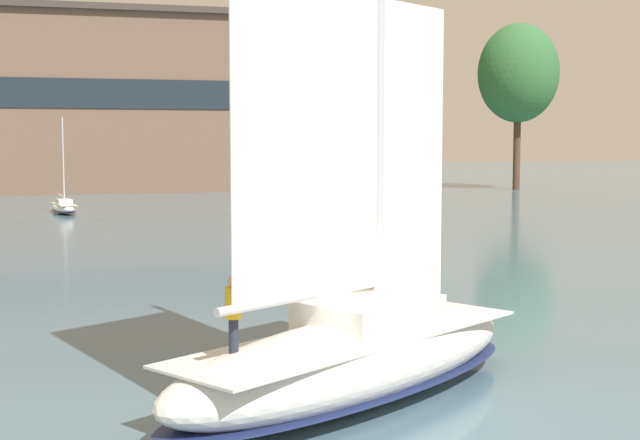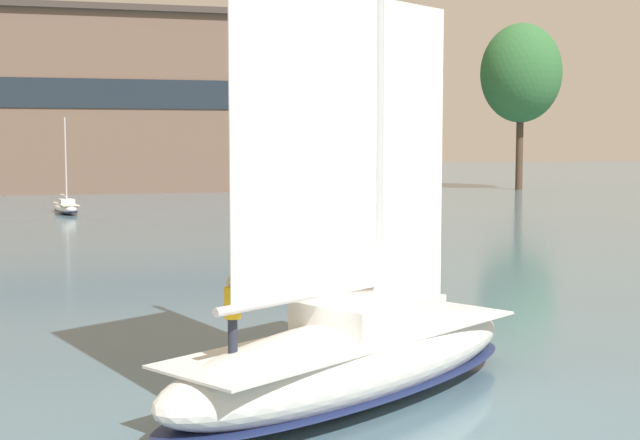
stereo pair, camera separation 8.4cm
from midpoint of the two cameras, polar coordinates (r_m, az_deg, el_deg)
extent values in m
plane|color=slate|center=(21.20, 2.24, -11.46)|extent=(400.00, 400.00, 0.00)
cube|color=brown|center=(110.53, -9.89, 7.19)|extent=(42.40, 17.70, 20.12)
cube|color=#1E2833|center=(101.68, -9.46, 7.94)|extent=(38.16, 0.10, 3.22)
cube|color=#423833|center=(111.40, -9.98, 12.54)|extent=(43.60, 18.90, 0.70)
cylinder|color=brown|center=(107.68, -0.28, 3.72)|extent=(0.53, 0.53, 6.61)
ellipsoid|color=#336B38|center=(107.67, -0.28, 6.55)|extent=(5.95, 5.95, 7.27)
cylinder|color=#4C3828|center=(110.18, 12.67, 4.70)|extent=(0.86, 0.86, 10.72)
ellipsoid|color=#336B38|center=(110.46, 12.76, 9.16)|extent=(9.65, 9.65, 11.79)
cylinder|color=brown|center=(108.01, 5.27, 4.84)|extent=(0.87, 0.87, 10.89)
ellipsoid|color=#285B2D|center=(108.31, 5.31, 9.47)|extent=(9.80, 9.80, 11.98)
ellipsoid|color=white|center=(20.94, 2.25, -8.94)|extent=(11.24, 8.81, 1.93)
ellipsoid|color=#19234C|center=(21.08, 2.24, -10.33)|extent=(11.36, 8.90, 0.23)
cube|color=silver|center=(20.82, 2.25, -7.44)|extent=(9.83, 7.65, 0.06)
cube|color=silver|center=(21.15, 3.25, -6.06)|extent=(3.87, 3.59, 0.79)
cylinder|color=silver|center=(21.17, 3.94, 12.13)|extent=(0.23, 0.23, 14.17)
cylinder|color=silver|center=(19.38, -0.87, -4.88)|extent=(4.39, 2.93, 0.19)
cube|color=white|center=(19.38, -0.47, 12.37)|extent=(3.96, 2.57, 11.62)
cube|color=white|center=(22.09, 6.06, 3.54)|extent=(2.11, 1.37, 7.79)
cylinder|color=#232838|center=(18.58, -5.48, -7.57)|extent=(0.28, 0.28, 0.85)
cylinder|color=gold|center=(18.43, -5.50, -5.30)|extent=(0.47, 0.47, 0.65)
sphere|color=tan|center=(18.35, -5.51, -3.93)|extent=(0.24, 0.24, 0.24)
ellipsoid|color=white|center=(75.97, -15.92, 0.77)|extent=(2.68, 5.84, 0.96)
ellipsoid|color=#19234C|center=(75.99, -15.92, 0.57)|extent=(2.70, 5.90, 0.12)
cube|color=beige|center=(75.95, -15.93, 0.99)|extent=(2.29, 5.13, 0.06)
cube|color=silver|center=(75.66, -15.89, 1.15)|extent=(1.40, 1.77, 0.39)
cylinder|color=silver|center=(75.34, -15.93, 3.67)|extent=(0.11, 0.11, 7.05)
cylinder|color=silver|center=(76.72, -16.05, 1.48)|extent=(0.60, 2.51, 0.10)
cylinder|color=white|center=(76.71, -16.05, 1.53)|extent=(0.61, 2.27, 0.15)
ellipsoid|color=#232328|center=(57.82, -1.12, -0.26)|extent=(7.07, 3.42, 1.16)
ellipsoid|color=#19234C|center=(57.85, -1.12, -0.57)|extent=(7.14, 3.46, 0.14)
cube|color=#BCB7A8|center=(57.79, -1.12, 0.09)|extent=(6.21, 2.94, 0.06)
cube|color=#333D4C|center=(57.61, -1.42, 0.34)|extent=(2.16, 1.74, 0.48)
cylinder|color=silver|center=(57.32, -1.61, 4.34)|extent=(0.14, 0.14, 8.52)
cylinder|color=silver|center=(58.19, -0.25, 0.82)|extent=(3.01, 0.82, 0.12)
cylinder|color=white|center=(58.18, -0.25, 0.90)|extent=(2.73, 0.81, 0.19)
camera|label=1|loc=(0.04, -89.90, 0.01)|focal=50.00mm
camera|label=2|loc=(0.04, 90.10, -0.01)|focal=50.00mm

